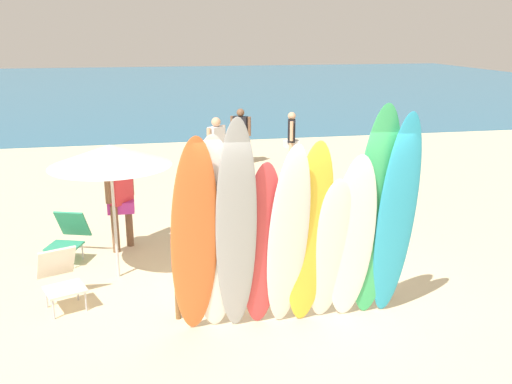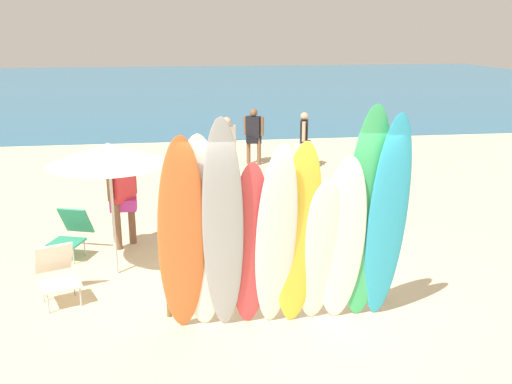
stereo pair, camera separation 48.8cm
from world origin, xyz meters
name	(u,v)px [view 1 (the left image)]	position (x,y,z in m)	size (l,w,h in m)	color
ground	(193,131)	(0.00, 14.00, 0.00)	(60.00, 60.00, 0.00)	beige
ocean_water	(168,85)	(0.00, 32.01, 0.01)	(60.00, 40.00, 0.02)	teal
surfboard_rack	(286,269)	(0.00, 0.00, 0.57)	(2.99, 0.07, 0.73)	brown
surfboard_orange_0	(195,241)	(-1.24, -0.61, 1.29)	(0.55, 0.08, 2.65)	orange
surfboard_white_1	(214,238)	(-1.01, -0.53, 1.29)	(0.56, 0.08, 2.62)	white
surfboard_grey_2	(236,232)	(-0.77, -0.67, 1.39)	(0.47, 0.06, 2.87)	#999EA3
surfboard_red_3	(262,248)	(-0.44, -0.54, 1.12)	(0.48, 0.06, 2.29)	#D13D42
surfboard_white_4	(288,240)	(-0.14, -0.62, 1.23)	(0.49, 0.08, 2.52)	white
surfboard_yellow_5	(310,237)	(0.14, -0.57, 1.23)	(0.54, 0.06, 2.50)	yellow
surfboard_white_6	(330,251)	(0.43, -0.50, 0.99)	(0.52, 0.08, 2.02)	white
surfboard_white_7	(352,240)	(0.70, -0.53, 1.13)	(0.57, 0.06, 2.30)	white
surfboard_green_8	(375,216)	(0.99, -0.52, 1.42)	(0.54, 0.06, 2.88)	#38B266
surfboard_teal_9	(396,220)	(1.23, -0.60, 1.38)	(0.47, 0.08, 2.82)	#289EC6
beachgoer_photographing	(372,184)	(2.38, 2.87, 0.86)	(0.39, 0.49, 1.49)	beige
beachgoer_near_rack	(241,133)	(0.86, 8.48, 0.90)	(0.53, 0.36, 1.55)	brown
beachgoer_midbeach	(216,146)	(-0.07, 6.52, 0.94)	(0.49, 0.44, 1.63)	tan
beachgoer_by_water	(120,194)	(-2.20, 2.64, 0.98)	(0.46, 0.51, 1.69)	brown
beachgoer_strolling	(291,136)	(2.10, 7.71, 0.88)	(0.40, 0.56, 1.53)	tan
beach_chair_red	(60,275)	(-2.97, 0.73, 0.42)	(0.74, 0.88, 0.79)	#B7B7BC
beach_chair_blue	(69,234)	(-3.04, 2.36, 0.42)	(0.71, 0.86, 0.80)	#B7B7BC
beach_umbrella	(110,155)	(-2.24, 1.49, 1.89)	(1.77, 1.77, 2.05)	silver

